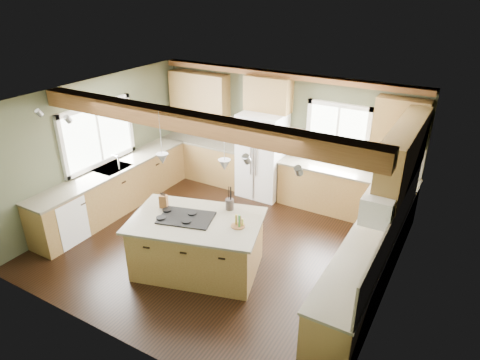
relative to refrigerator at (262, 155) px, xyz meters
The scene contains 37 objects.
floor 2.32m from the refrigerator, 81.95° to the right, with size 5.60×5.60×0.00m, color black.
ceiling 2.73m from the refrigerator, 81.95° to the right, with size 5.60×5.60×0.00m, color silver.
wall_back 0.63m from the refrigerator, 51.71° to the left, with size 5.60×5.60×0.00m, color #4B5139.
wall_left 3.30m from the refrigerator, 139.70° to the right, with size 5.00×5.00×0.00m, color #4B5139.
wall_right 3.78m from the refrigerator, 34.37° to the right, with size 5.00×5.00×0.00m, color #4B5139.
ceiling_beam 3.28m from the refrigerator, 84.02° to the right, with size 5.55×0.26×0.26m, color brown.
soffit_trim 1.69m from the refrigerator, 43.03° to the left, with size 5.55×0.20×0.10m, color brown.
backsplash_back 0.57m from the refrigerator, 50.58° to the left, with size 5.58×0.03×0.58m, color brown.
backsplash_right 3.73m from the refrigerator, 33.86° to the right, with size 0.03×3.70×0.58m, color brown.
base_cab_back_left 1.56m from the refrigerator, behind, with size 2.02×0.60×0.88m, color brown.
counter_back_left 1.49m from the refrigerator, behind, with size 2.06×0.64×0.04m, color brown.
base_cab_back_right 1.85m from the refrigerator, ahead, with size 2.62×0.60×0.88m, color brown.
counter_back_right 1.79m from the refrigerator, ahead, with size 2.66×0.64×0.04m, color brown.
base_cab_left 3.06m from the refrigerator, 136.74° to the right, with size 0.60×3.70×0.88m, color brown.
counter_left 3.02m from the refrigerator, 136.74° to the right, with size 0.64×3.74×0.04m, color brown.
base_cab_right 3.51m from the refrigerator, 36.47° to the right, with size 0.60×3.70×0.88m, color brown.
counter_right 3.48m from the refrigerator, 36.47° to the right, with size 0.64×3.74×0.04m, color brown.
upper_cab_back_left 2.00m from the refrigerator, behind, with size 1.40×0.35×0.90m, color brown.
upper_cab_over_fridge 1.27m from the refrigerator, 90.00° to the left, with size 0.96×0.35×0.70m, color brown.
upper_cab_right 3.34m from the refrigerator, 22.64° to the right, with size 0.35×2.20×0.90m, color brown.
upper_cab_back_corner 2.81m from the refrigerator, ahead, with size 0.90×0.35×0.90m, color brown.
window_left 3.30m from the refrigerator, 140.15° to the right, with size 0.04×1.60×1.05m, color white.
window_back 1.63m from the refrigerator, 13.94° to the left, with size 1.10×0.04×1.00m, color white.
sink 3.02m from the refrigerator, 136.74° to the right, with size 0.50×0.65×0.03m, color #262628.
faucet 2.90m from the refrigerator, 134.30° to the right, with size 0.02×0.02×0.28m, color #B2B2B7.
dishwasher 4.05m from the refrigerator, 123.02° to the right, with size 0.60×0.60×0.84m, color white.
oven 4.40m from the refrigerator, 50.38° to the right, with size 0.60×0.72×0.84m, color white.
microwave 3.66m from the refrigerator, 37.00° to the right, with size 0.40×0.70×0.38m, color white.
pendant_left 3.15m from the refrigerator, 92.07° to the right, with size 0.18×0.18×0.16m, color #B2B2B7.
pendant_right 3.01m from the refrigerator, 73.79° to the right, with size 0.18×0.18×0.16m, color #B2B2B7.
refrigerator is the anchor object (origin of this frame).
island 2.92m from the refrigerator, 83.17° to the right, with size 1.88×1.15×0.88m, color brown.
island_top 2.88m from the refrigerator, 83.17° to the right, with size 2.00×1.27×0.04m, color brown.
cooktop 2.91m from the refrigerator, 86.21° to the right, with size 0.81×0.54×0.02m, color black.
knife_block 2.83m from the refrigerator, 96.67° to the right, with size 0.13×0.09×0.21m, color brown.
utensil_crock 2.41m from the refrigerator, 75.01° to the right, with size 0.13×0.13×0.18m, color #362E2B.
bottle_tray 2.89m from the refrigerator, 69.77° to the right, with size 0.21×0.21×0.20m, color brown, non-canonical shape.
Camera 1 is at (3.45, -5.28, 4.29)m, focal length 32.00 mm.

